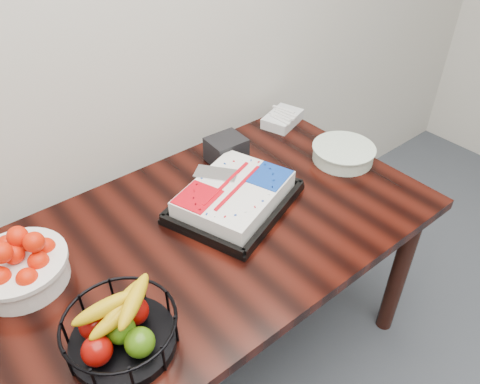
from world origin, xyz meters
TOP-DOWN VIEW (x-y plane):
  - table at (0.00, 2.00)m, footprint 1.80×0.90m
  - cake_tray at (0.27, 2.03)m, footprint 0.53×0.47m
  - tangerine_bowl at (-0.44, 2.16)m, footprint 0.28×0.28m
  - fruit_basket at (-0.32, 1.78)m, footprint 0.30×0.30m
  - plate_stack at (0.79, 1.98)m, footprint 0.25×0.25m
  - fork_bag at (0.80, 2.35)m, footprint 0.22×0.18m
  - napkin_box at (0.42, 2.28)m, footprint 0.15×0.13m

SIDE VIEW (x-z plane):
  - table at x=0.00m, z-range 0.29..1.04m
  - fork_bag at x=0.80m, z-range 0.75..0.80m
  - plate_stack at x=0.79m, z-range 0.75..0.81m
  - cake_tray at x=0.27m, z-range 0.75..0.84m
  - napkin_box at x=0.42m, z-range 0.75..0.85m
  - fruit_basket at x=-0.32m, z-range 0.74..0.89m
  - tangerine_bowl at x=-0.44m, z-range 0.74..0.92m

